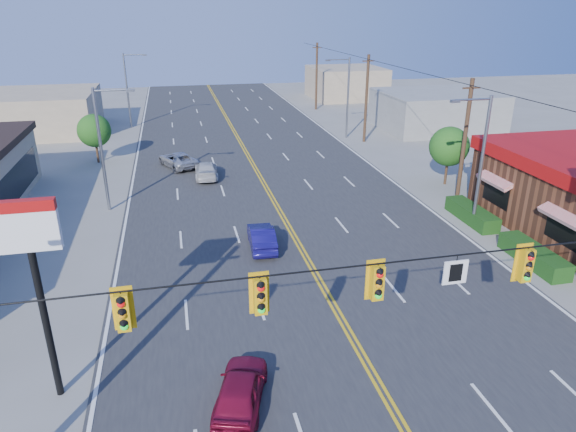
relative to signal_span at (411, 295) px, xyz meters
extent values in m
plane|color=gray|center=(0.12, 0.00, -4.89)|extent=(160.00, 160.00, 0.00)
cube|color=#2D2D30|center=(0.12, 20.00, -4.86)|extent=(20.00, 120.00, 0.06)
cylinder|color=black|center=(0.12, 0.00, 1.11)|extent=(24.00, 0.05, 0.05)
cube|color=white|center=(1.32, 0.00, 0.56)|extent=(0.75, 0.04, 0.75)
cube|color=#D89E0C|center=(-7.88, 0.00, 0.54)|extent=(0.55, 0.34, 1.25)
cube|color=#D89E0C|center=(-4.38, 0.00, 0.54)|extent=(0.55, 0.34, 1.25)
cube|color=#D89E0C|center=(-1.08, 0.00, 0.54)|extent=(0.55, 0.34, 1.25)
cube|color=#D89E0C|center=(3.62, 0.00, 0.54)|extent=(0.55, 0.34, 1.25)
cube|color=#194214|center=(11.62, 12.00, -4.44)|extent=(1.20, 9.00, 0.90)
cylinder|color=black|center=(-10.88, 4.00, -1.89)|extent=(0.24, 0.24, 6.00)
cube|color=white|center=(-10.88, 4.00, 1.31)|extent=(1.90, 0.30, 1.30)
cylinder|color=gray|center=(11.12, 14.00, -0.89)|extent=(0.20, 0.20, 8.00)
cylinder|color=gray|center=(10.02, 14.00, 2.91)|extent=(2.20, 0.12, 0.12)
cube|color=gray|center=(8.92, 14.00, 2.86)|extent=(0.50, 0.25, 0.15)
cylinder|color=gray|center=(11.12, 38.00, -0.89)|extent=(0.20, 0.20, 8.00)
cylinder|color=gray|center=(10.02, 38.00, 2.91)|extent=(2.20, 0.12, 0.12)
cube|color=gray|center=(8.92, 38.00, 2.86)|extent=(0.50, 0.25, 0.15)
cylinder|color=gray|center=(-10.88, 22.00, -0.89)|extent=(0.20, 0.20, 8.00)
cylinder|color=gray|center=(-9.78, 22.00, 2.91)|extent=(2.20, 0.12, 0.12)
cube|color=gray|center=(-8.68, 22.00, 2.86)|extent=(0.50, 0.25, 0.15)
cylinder|color=gray|center=(-10.88, 48.00, -0.89)|extent=(0.20, 0.20, 8.00)
cylinder|color=gray|center=(-9.78, 48.00, 2.91)|extent=(2.20, 0.12, 0.12)
cube|color=gray|center=(-8.68, 48.00, 2.86)|extent=(0.50, 0.25, 0.15)
cylinder|color=#47301E|center=(12.32, 18.00, -0.69)|extent=(0.28, 0.28, 8.40)
cylinder|color=#47301E|center=(12.32, 36.00, -0.69)|extent=(0.28, 0.28, 8.40)
cylinder|color=#47301E|center=(12.32, 54.00, -0.69)|extent=(0.28, 0.28, 8.40)
cylinder|color=#47301E|center=(13.62, 22.00, -3.84)|extent=(0.20, 0.20, 2.10)
sphere|color=#235B19|center=(13.62, 22.00, -1.95)|extent=(2.94, 2.94, 2.94)
cylinder|color=#47301E|center=(-12.88, 34.00, -3.89)|extent=(0.20, 0.20, 2.00)
sphere|color=#235B19|center=(-12.88, 34.00, -2.09)|extent=(2.80, 2.80, 2.80)
cube|color=gray|center=(22.12, 40.00, -2.89)|extent=(12.00, 10.00, 4.00)
cube|color=tan|center=(-19.88, 48.00, -2.79)|extent=(11.00, 12.00, 4.20)
cube|color=tan|center=(19.12, 62.00, -2.69)|extent=(10.00, 10.00, 4.40)
imported|color=maroon|center=(-4.80, 2.00, -4.25)|extent=(2.55, 4.02, 1.27)
imported|color=#150F5C|center=(-1.98, 13.94, -4.26)|extent=(1.54, 3.88, 1.26)
imported|color=silver|center=(-4.02, 27.48, -4.27)|extent=(1.93, 4.33, 1.23)
imported|color=#B3B4B9|center=(-6.13, 30.91, -4.26)|extent=(3.66, 4.97, 1.26)
camera|label=1|loc=(-6.25, -11.67, 7.64)|focal=32.00mm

